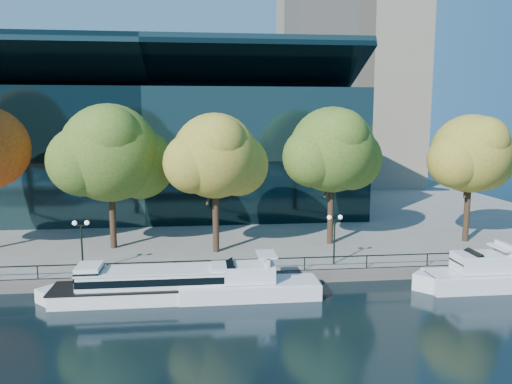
{
  "coord_description": "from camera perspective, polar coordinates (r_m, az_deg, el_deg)",
  "views": [
    {
      "loc": [
        2.16,
        -33.69,
        12.79
      ],
      "look_at": [
        6.71,
        8.0,
        6.47
      ],
      "focal_mm": 35.0,
      "sensor_mm": 36.0,
      "label": 1
    }
  ],
  "objects": [
    {
      "name": "cruiser_near",
      "position": [
        36.19,
        -1.43,
        -10.46
      ],
      "size": [
        11.01,
        2.84,
        3.19
      ],
      "color": "silver",
      "rests_on": "ground"
    },
    {
      "name": "convention_building",
      "position": [
        65.9,
        -11.62,
        4.67
      ],
      "size": [
        50.0,
        24.57,
        21.43
      ],
      "color": "black",
      "rests_on": "ground"
    },
    {
      "name": "lamp_2",
      "position": [
        40.58,
        8.97,
        -4.07
      ],
      "size": [
        1.26,
        0.36,
        4.03
      ],
      "color": "black",
      "rests_on": "promenade"
    },
    {
      "name": "promenade",
      "position": [
        71.17,
        -7.88,
        -1.45
      ],
      "size": [
        90.0,
        67.08,
        1.0
      ],
      "color": "slate",
      "rests_on": "ground"
    },
    {
      "name": "tour_boat",
      "position": [
        36.51,
        -13.0,
        -10.26
      ],
      "size": [
        14.14,
        3.15,
        2.68
      ],
      "color": "silver",
      "rests_on": "ground"
    },
    {
      "name": "tree_3",
      "position": [
        43.07,
        -4.5,
        3.92
      ],
      "size": [
        9.2,
        7.54,
        12.16
      ],
      "color": "black",
      "rests_on": "promenade"
    },
    {
      "name": "office_tower",
      "position": [
        94.57,
        10.47,
        20.79
      ],
      "size": [
        22.5,
        22.5,
        65.9
      ],
      "color": "gray",
      "rests_on": "ground"
    },
    {
      "name": "railing",
      "position": [
        38.56,
        -9.27,
        -7.88
      ],
      "size": [
        88.2,
        0.08,
        0.99
      ],
      "color": "black",
      "rests_on": "promenade"
    },
    {
      "name": "lamp_1",
      "position": [
        40.26,
        -19.35,
        -4.56
      ],
      "size": [
        1.26,
        0.36,
        4.03
      ],
      "color": "black",
      "rests_on": "promenade"
    },
    {
      "name": "cruiser_far",
      "position": [
        41.54,
        24.5,
        -8.56
      ],
      "size": [
        10.62,
        2.94,
        3.47
      ],
      "color": "silver",
      "rests_on": "ground"
    },
    {
      "name": "ground",
      "position": [
        36.1,
        -9.47,
        -12.3
      ],
      "size": [
        160.0,
        160.0,
        0.0
      ],
      "primitive_type": "plane",
      "color": "black",
      "rests_on": "ground"
    },
    {
      "name": "tree_2",
      "position": [
        46.02,
        -16.15,
        4.07
      ],
      "size": [
        10.86,
        8.91,
        12.98
      ],
      "color": "black",
      "rests_on": "promenade"
    },
    {
      "name": "tree_4",
      "position": [
        46.34,
        8.88,
        4.58
      ],
      "size": [
        9.8,
        8.04,
        12.74
      ],
      "color": "black",
      "rests_on": "promenade"
    },
    {
      "name": "tree_5",
      "position": [
        51.0,
        23.48,
        3.85
      ],
      "size": [
        9.17,
        7.52,
        12.05
      ],
      "color": "black",
      "rests_on": "promenade"
    }
  ]
}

